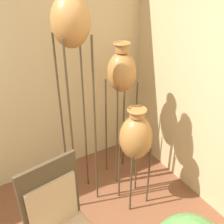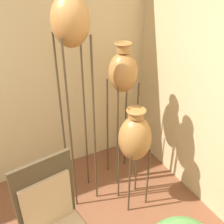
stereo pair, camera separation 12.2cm
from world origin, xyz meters
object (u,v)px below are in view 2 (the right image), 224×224
(vase_stand_tall, at_px, (71,27))
(vase_stand_short, at_px, (135,138))
(vase_stand_medium, at_px, (123,74))
(chair, at_px, (55,222))

(vase_stand_tall, height_order, vase_stand_short, vase_stand_tall)
(vase_stand_tall, distance_m, vase_stand_medium, 0.79)
(vase_stand_tall, bearing_deg, vase_stand_medium, 9.93)
(vase_stand_medium, xyz_separation_m, vase_stand_short, (-0.10, -0.45, -0.50))
(vase_stand_medium, xyz_separation_m, chair, (-1.07, -0.86, -0.72))
(vase_stand_tall, xyz_separation_m, vase_stand_short, (0.46, -0.35, -1.05))
(vase_stand_tall, height_order, vase_stand_medium, vase_stand_tall)
(vase_stand_short, height_order, chair, vase_stand_short)
(vase_stand_medium, height_order, vase_stand_short, vase_stand_medium)
(vase_stand_medium, bearing_deg, vase_stand_tall, -170.07)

